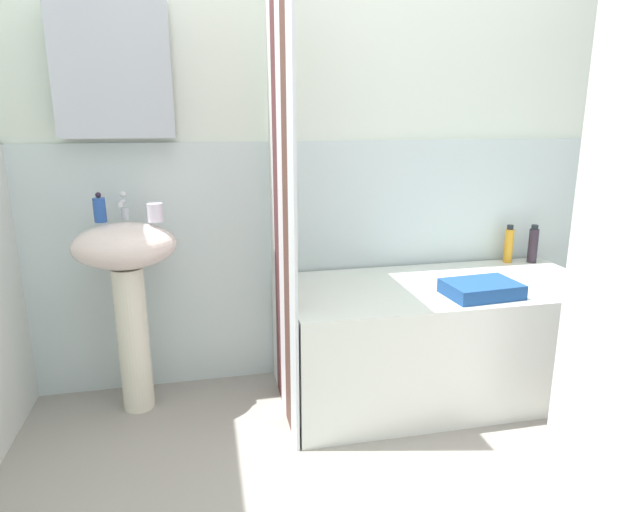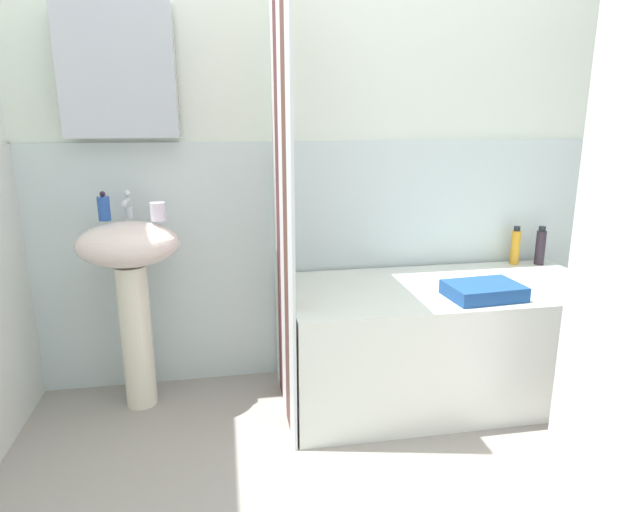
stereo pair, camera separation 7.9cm
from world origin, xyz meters
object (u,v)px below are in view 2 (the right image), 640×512
Objects in this scene: toothbrush_cup at (158,212)px; bathtub at (442,340)px; lotion_bottle at (540,247)px; towel_folded at (484,291)px; soap_dispenser at (104,208)px; conditioner_bottle at (515,246)px; sink at (131,274)px.

toothbrush_cup reaches higher than bathtub.
lotion_bottle reaches higher than bathtub.
toothbrush_cup is 1.46m from towel_folded.
conditioner_bottle is at bearing 2.56° from soap_dispenser.
toothbrush_cup reaches higher than conditioner_bottle.
bathtub is (1.51, -0.20, -0.65)m from soap_dispenser.
soap_dispenser is at bearing 172.41° from bathtub.
lotion_bottle is 0.71m from towel_folded.
toothbrush_cup is 1.44m from bathtub.
towel_folded is (-0.55, -0.45, -0.07)m from lotion_bottle.
sink is 0.31m from soap_dispenser.
sink reaches higher than bathtub.
sink is at bearing 167.16° from towel_folded.
conditioner_bottle is at bearing 29.69° from bathtub.
bathtub is at bearing -157.58° from lotion_bottle.
toothbrush_cup is 0.26× the size of towel_folded.
lotion_bottle is at bearing 3.00° from sink.
soap_dispenser is 1.69m from towel_folded.
lotion_bottle is 0.13m from conditioner_bottle.
soap_dispenser reaches higher than lotion_bottle.
lotion_bottle and conditioner_bottle have the same top height.
sink is 6.75× the size of soap_dispenser.
conditioner_bottle is (1.93, 0.14, 0.01)m from sink.
soap_dispenser is 1.61× the size of toothbrush_cup.
sink is at bearing -175.97° from conditioner_bottle.
conditioner_bottle reaches higher than towel_folded.
bathtub is at bearing -7.59° from soap_dispenser.
soap_dispenser is (-0.09, 0.05, 0.29)m from sink.
soap_dispenser reaches higher than conditioner_bottle.
toothbrush_cup is 0.05× the size of bathtub.
conditioner_bottle reaches higher than bathtub.
soap_dispenser is 2.05m from conditioner_bottle.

